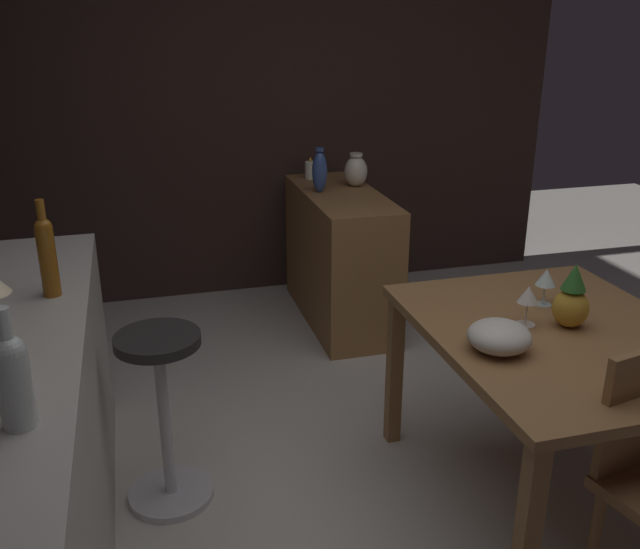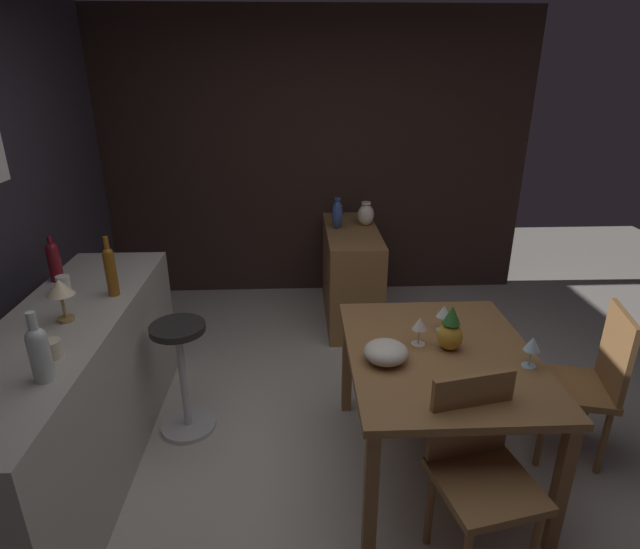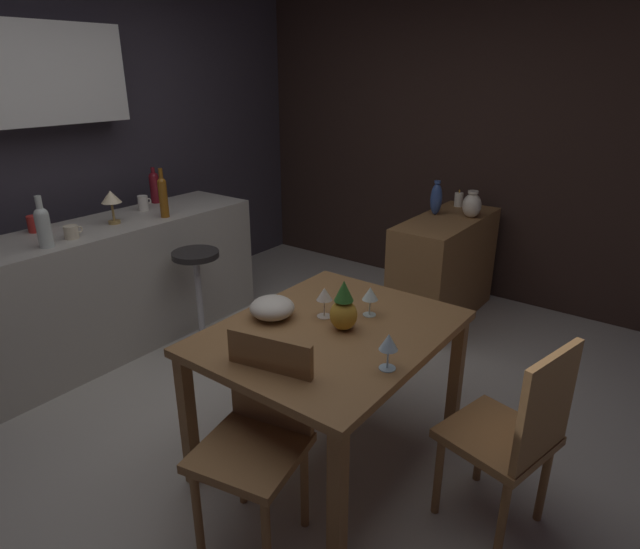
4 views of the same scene
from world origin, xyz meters
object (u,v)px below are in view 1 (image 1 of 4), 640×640
object	(u,v)px
wine_glass_left	(499,423)
fruit_bowl	(569,387)
vase_ceramic_ivory	(327,230)
sideboard_cabinet	(300,287)
wine_glass_right	(393,358)
bar_stool	(137,582)
pillar_candle_tall	(321,226)
dining_table	(535,447)

from	to	relation	value
wine_glass_left	fruit_bowl	distance (m)	0.39
wine_glass_left	vase_ceramic_ivory	size ratio (longest dim) A/B	0.57
sideboard_cabinet	fruit_bowl	world-z (taller)	fruit_bowl
sideboard_cabinet	wine_glass_right	size ratio (longest dim) A/B	6.03
sideboard_cabinet	bar_stool	distance (m)	2.02
pillar_candle_tall	dining_table	bearing A→B (deg)	175.68
dining_table	sideboard_cabinet	bearing A→B (deg)	-2.91
dining_table	bar_stool	size ratio (longest dim) A/B	1.71
bar_stool	fruit_bowl	world-z (taller)	fruit_bowl
fruit_bowl	dining_table	bearing A→B (deg)	103.55
pillar_candle_tall	vase_ceramic_ivory	size ratio (longest dim) A/B	0.69
dining_table	wine_glass_left	size ratio (longest dim) A/B	7.88
sideboard_cabinet	fruit_bowl	distance (m)	1.86
bar_stool	pillar_candle_tall	world-z (taller)	pillar_candle_tall
wine_glass_right	fruit_bowl	bearing A→B (deg)	-130.05
sideboard_cabinet	wine_glass_right	world-z (taller)	wine_glass_right
vase_ceramic_ivory	sideboard_cabinet	bearing A→B (deg)	-5.65
wine_glass_left	fruit_bowl	xyz separation A→B (m)	(0.01, -0.39, -0.03)
bar_stool	wine_glass_left	bearing A→B (deg)	-109.53
dining_table	wine_glass_right	xyz separation A→B (m)	(0.45, 0.30, 0.22)
wine_glass_left	pillar_candle_tall	bearing A→B (deg)	-11.48
dining_table	vase_ceramic_ivory	world-z (taller)	vase_ceramic_ivory
dining_table	sideboard_cabinet	world-z (taller)	sideboard_cabinet
dining_table	bar_stool	distance (m)	1.43
wine_glass_left	vase_ceramic_ivory	distance (m)	1.47
wine_glass_right	wine_glass_left	bearing A→B (deg)	-167.49
pillar_candle_tall	fruit_bowl	bearing A→B (deg)	-177.67
dining_table	pillar_candle_tall	xyz separation A→B (m)	(1.64, -0.12, 0.25)
wine_glass_left	wine_glass_right	size ratio (longest dim) A/B	0.85
dining_table	pillar_candle_tall	distance (m)	1.67
wine_glass_right	pillar_candle_tall	size ratio (longest dim) A/B	0.98
fruit_bowl	pillar_candle_tall	bearing A→B (deg)	2.33
dining_table	vase_ceramic_ivory	distance (m)	1.50
pillar_candle_tall	bar_stool	bearing A→B (deg)	129.77
wine_glass_right	fruit_bowl	world-z (taller)	wine_glass_right
vase_ceramic_ivory	pillar_candle_tall	bearing A→B (deg)	-21.74
fruit_bowl	sideboard_cabinet	bearing A→B (deg)	2.99
bar_stool	wine_glass_left	xyz separation A→B (m)	(-0.40, -1.13, 0.47)
wine_glass_right	pillar_candle_tall	bearing A→B (deg)	-19.48
bar_stool	wine_glass_right	world-z (taller)	wine_glass_right
dining_table	fruit_bowl	bearing A→B (deg)	-76.45
pillar_candle_tall	vase_ceramic_ivory	distance (m)	0.19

